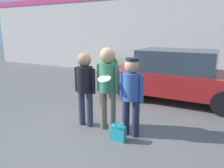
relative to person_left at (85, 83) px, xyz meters
The scene contains 8 objects.
ground_plane 1.09m from the person_left, 18.79° to the right, with size 56.00×56.00×0.00m, color #5B5956.
storefront_building 6.73m from the person_left, 86.73° to the left, with size 24.00×0.22×4.04m.
person_left is the anchor object (origin of this frame).
person_middle_with_frisbee 0.57m from the person_left, ahead, with size 0.52×0.56×1.82m.
person_right 1.13m from the person_left, ahead, with size 0.52×0.35×1.65m.
parked_car_near 3.30m from the person_left, 63.15° to the left, with size 4.31×1.85×1.60m.
shrub 6.56m from the person_left, 113.67° to the left, with size 0.92×0.92×0.92m.
handbag 1.35m from the person_left, 18.24° to the right, with size 0.30×0.23×0.36m.
Camera 1 is at (2.38, -3.82, 2.15)m, focal length 35.00 mm.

